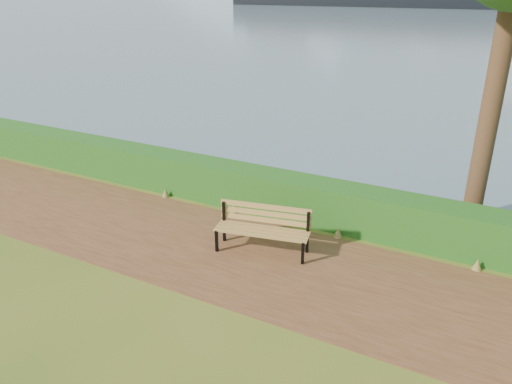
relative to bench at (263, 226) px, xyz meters
The scene contains 4 objects.
ground 1.03m from the bench, 115.66° to the right, with size 140.00×140.00×0.00m, color #415919.
path 0.82m from the bench, 128.19° to the right, with size 40.00×3.40×0.01m, color #512D1B.
hedge 1.87m from the bench, 101.44° to the left, with size 32.00×0.85×1.00m, color #1A4A15.
bench is the anchor object (origin of this frame).
Camera 1 is at (4.61, -7.55, 5.34)m, focal length 35.00 mm.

